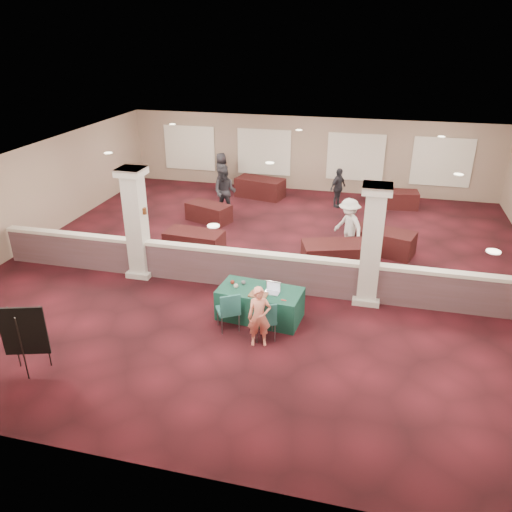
% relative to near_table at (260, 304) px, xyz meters
% --- Properties ---
extents(ground, '(16.00, 16.00, 0.00)m').
position_rel_near_table_xyz_m(ground, '(-0.45, 3.00, -0.39)').
color(ground, '#3F0F16').
rests_on(ground, ground).
extents(wall_back, '(16.00, 0.04, 3.20)m').
position_rel_near_table_xyz_m(wall_back, '(-0.45, 11.00, 1.21)').
color(wall_back, gray).
rests_on(wall_back, ground).
extents(wall_front, '(16.00, 0.04, 3.20)m').
position_rel_near_table_xyz_m(wall_front, '(-0.45, -5.00, 1.21)').
color(wall_front, gray).
rests_on(wall_front, ground).
extents(wall_left, '(0.04, 16.00, 3.20)m').
position_rel_near_table_xyz_m(wall_left, '(-8.45, 3.00, 1.21)').
color(wall_left, gray).
rests_on(wall_left, ground).
extents(ceiling, '(16.00, 16.00, 0.02)m').
position_rel_near_table_xyz_m(ceiling, '(-0.45, 3.00, 2.81)').
color(ceiling, silver).
rests_on(ceiling, wall_back).
extents(partition_wall, '(15.60, 0.28, 1.10)m').
position_rel_near_table_xyz_m(partition_wall, '(-0.45, 1.50, 0.18)').
color(partition_wall, brown).
rests_on(partition_wall, ground).
extents(column_left, '(0.72, 0.72, 3.20)m').
position_rel_near_table_xyz_m(column_left, '(-3.95, 1.50, 1.24)').
color(column_left, beige).
rests_on(column_left, ground).
extents(column_right, '(0.72, 0.72, 3.20)m').
position_rel_near_table_xyz_m(column_right, '(2.55, 1.50, 1.24)').
color(column_right, beige).
rests_on(column_right, ground).
extents(sconce_left, '(0.12, 0.12, 0.18)m').
position_rel_near_table_xyz_m(sconce_left, '(-4.23, 1.50, 1.61)').
color(sconce_left, brown).
rests_on(sconce_left, column_left).
extents(sconce_right, '(0.12, 0.12, 0.18)m').
position_rel_near_table_xyz_m(sconce_right, '(-3.67, 1.50, 1.61)').
color(sconce_right, brown).
rests_on(sconce_right, column_left).
extents(near_table, '(2.14, 1.23, 0.78)m').
position_rel_near_table_xyz_m(near_table, '(0.00, 0.00, 0.00)').
color(near_table, '#113E32').
rests_on(near_table, ground).
extents(conf_chair_main, '(0.65, 0.65, 1.01)m').
position_rel_near_table_xyz_m(conf_chair_main, '(0.35, -0.91, 0.20)').
color(conf_chair_main, '#1D544A').
rests_on(conf_chair_main, ground).
extents(conf_chair_side, '(0.70, 0.70, 1.01)m').
position_rel_near_table_xyz_m(conf_chair_side, '(-0.58, -0.74, 0.21)').
color(conf_chair_side, '#1D544A').
rests_on(conf_chair_side, ground).
extents(easel_board, '(0.90, 0.55, 1.57)m').
position_rel_near_table_xyz_m(easel_board, '(-4.17, -3.27, 0.61)').
color(easel_board, black).
rests_on(easel_board, ground).
extents(woman, '(0.60, 0.48, 1.46)m').
position_rel_near_table_xyz_m(woman, '(0.25, -1.13, 0.34)').
color(woman, '#E17A62').
rests_on(woman, ground).
extents(far_table_front_left, '(1.88, 1.04, 0.74)m').
position_rel_near_table_xyz_m(far_table_front_left, '(-2.95, 3.30, -0.02)').
color(far_table_front_left, black).
rests_on(far_table_front_left, ground).
extents(far_table_front_center, '(2.19, 1.55, 0.80)m').
position_rel_near_table_xyz_m(far_table_front_center, '(1.55, 3.30, 0.01)').
color(far_table_front_center, black).
rests_on(far_table_front_center, ground).
extents(far_table_front_right, '(2.06, 1.43, 0.76)m').
position_rel_near_table_xyz_m(far_table_front_right, '(2.94, 4.80, -0.01)').
color(far_table_front_right, black).
rests_on(far_table_front_right, ground).
extents(far_table_back_left, '(1.83, 1.34, 0.67)m').
position_rel_near_table_xyz_m(far_table_back_left, '(-3.46, 6.20, -0.06)').
color(far_table_back_left, black).
rests_on(far_table_back_left, ground).
extents(far_table_back_center, '(2.17, 1.41, 0.81)m').
position_rel_near_table_xyz_m(far_table_back_center, '(-2.27, 9.50, 0.01)').
color(far_table_back_center, black).
rests_on(far_table_back_center, ground).
extents(far_table_back_right, '(1.75, 1.01, 0.68)m').
position_rel_near_table_xyz_m(far_table_back_right, '(3.37, 9.50, -0.05)').
color(far_table_back_right, black).
rests_on(far_table_back_right, ground).
extents(attendee_a, '(0.90, 0.51, 1.85)m').
position_rel_near_table_xyz_m(attendee_a, '(-3.05, 7.00, 0.53)').
color(attendee_a, black).
rests_on(attendee_a, ground).
extents(attendee_b, '(1.21, 1.23, 1.85)m').
position_rel_near_table_xyz_m(attendee_b, '(1.80, 4.44, 0.53)').
color(attendee_b, beige).
rests_on(attendee_b, ground).
extents(attendee_c, '(0.86, 1.02, 1.58)m').
position_rel_near_table_xyz_m(attendee_c, '(1.05, 9.00, 0.40)').
color(attendee_c, black).
rests_on(attendee_c, ground).
extents(attendee_d, '(0.92, 0.88, 1.68)m').
position_rel_near_table_xyz_m(attendee_d, '(-4.14, 10.00, 0.45)').
color(attendee_d, black).
rests_on(attendee_d, ground).
extents(laptop_base, '(0.38, 0.28, 0.02)m').
position_rel_near_table_xyz_m(laptop_base, '(0.32, -0.09, 0.40)').
color(laptop_base, '#B9BABE').
rests_on(laptop_base, near_table).
extents(laptop_screen, '(0.35, 0.05, 0.24)m').
position_rel_near_table_xyz_m(laptop_screen, '(0.33, 0.04, 0.53)').
color(laptop_screen, '#B9BABE').
rests_on(laptop_screen, near_table).
extents(screen_glow, '(0.32, 0.04, 0.20)m').
position_rel_near_table_xyz_m(screen_glow, '(0.33, 0.03, 0.51)').
color(screen_glow, silver).
rests_on(screen_glow, near_table).
extents(knitting, '(0.46, 0.36, 0.03)m').
position_rel_near_table_xyz_m(knitting, '(0.03, -0.27, 0.41)').
color(knitting, '#AF4F1C').
rests_on(knitting, near_table).
extents(yarn_cream, '(0.12, 0.12, 0.12)m').
position_rel_near_table_xyz_m(yarn_cream, '(-0.60, -0.05, 0.45)').
color(yarn_cream, '#BFB89E').
rests_on(yarn_cream, near_table).
extents(yarn_red, '(0.11, 0.11, 0.11)m').
position_rel_near_table_xyz_m(yarn_red, '(-0.74, 0.13, 0.45)').
color(yarn_red, maroon).
rests_on(yarn_red, near_table).
extents(yarn_grey, '(0.11, 0.11, 0.11)m').
position_rel_near_table_xyz_m(yarn_grey, '(-0.47, 0.18, 0.45)').
color(yarn_grey, '#4A4A4E').
rests_on(yarn_grey, near_table).
extents(scissors, '(0.13, 0.05, 0.01)m').
position_rel_near_table_xyz_m(scissors, '(0.66, -0.37, 0.40)').
color(scissors, red).
rests_on(scissors, near_table).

